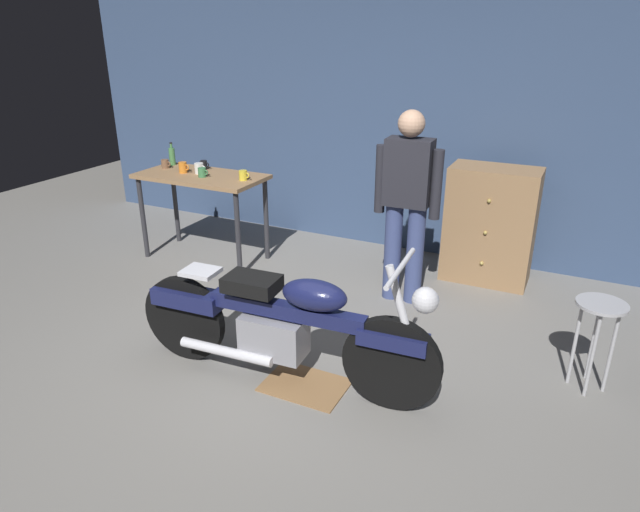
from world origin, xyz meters
name	(u,v)px	position (x,y,z in m)	size (l,w,h in m)	color
ground_plane	(274,374)	(0.00, 0.00, 0.00)	(12.00, 12.00, 0.00)	gray
back_wall	(408,104)	(0.00, 2.80, 1.55)	(8.00, 0.12, 3.10)	#384C70
workbench	(202,185)	(-1.73, 1.57, 0.79)	(1.30, 0.64, 0.90)	#99724C
motorcycle	(282,323)	(0.10, -0.03, 0.45)	(2.19, 0.60, 1.00)	black
person_standing	(407,200)	(0.43, 1.54, 0.93)	(0.57, 0.23, 1.67)	#3B487B
shop_stool	(598,322)	(1.99, 0.80, 0.50)	(0.32, 0.32, 0.64)	#B2B2B7
wooden_dresser	(490,225)	(1.02, 2.30, 0.55)	(0.80, 0.47, 1.10)	#99724C
drip_tray	(305,385)	(0.26, -0.03, 0.01)	(0.56, 0.40, 0.01)	olive
mug_white_ceramic	(199,168)	(-1.77, 1.60, 0.95)	(0.12, 0.09, 0.11)	white
mug_orange_travel	(183,167)	(-1.93, 1.55, 0.96)	(0.12, 0.08, 0.11)	orange
mug_yellow_tall	(243,175)	(-1.22, 1.57, 0.95)	(0.11, 0.08, 0.10)	yellow
mug_green_speckled	(202,172)	(-1.65, 1.49, 0.95)	(0.11, 0.08, 0.09)	#3D7F4C
mug_brown_stoneware	(165,164)	(-2.23, 1.63, 0.95)	(0.11, 0.08, 0.09)	brown
mug_black_matte	(204,165)	(-1.84, 1.76, 0.95)	(0.10, 0.07, 0.09)	black
bottle	(172,156)	(-2.26, 1.78, 1.00)	(0.06, 0.06, 0.24)	#4C8C4C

